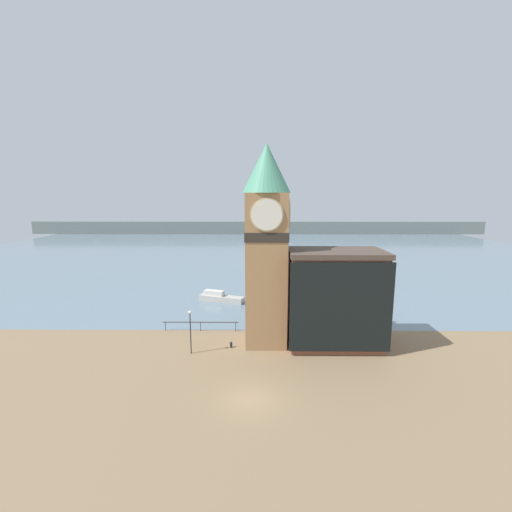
# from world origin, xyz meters

# --- Properties ---
(ground_plane) EXTENTS (160.00, 160.00, 0.00)m
(ground_plane) POSITION_xyz_m (0.00, 0.00, 0.00)
(ground_plane) COLOR #846B4C
(water) EXTENTS (160.00, 120.00, 0.00)m
(water) POSITION_xyz_m (0.00, 73.45, -0.00)
(water) COLOR slate
(water) RESTS_ON ground_plane
(far_shoreline) EXTENTS (180.00, 3.00, 5.00)m
(far_shoreline) POSITION_xyz_m (0.00, 113.45, 2.50)
(far_shoreline) COLOR slate
(far_shoreline) RESTS_ON water
(pier_railing) EXTENTS (8.58, 0.08, 1.09)m
(pier_railing) POSITION_xyz_m (-5.95, 13.20, 0.93)
(pier_railing) COLOR #333338
(pier_railing) RESTS_ON ground_plane
(clock_tower) EXTENTS (4.72, 4.72, 20.11)m
(clock_tower) POSITION_xyz_m (1.40, 10.26, 10.65)
(clock_tower) COLOR #9E754C
(clock_tower) RESTS_ON ground_plane
(pier_building) EXTENTS (9.58, 5.75, 9.86)m
(pier_building) POSITION_xyz_m (8.35, 9.76, 4.95)
(pier_building) COLOR brown
(pier_building) RESTS_ON ground_plane
(boat_near) EXTENTS (6.77, 3.51, 1.53)m
(boat_near) POSITION_xyz_m (-4.99, 24.35, 0.57)
(boat_near) COLOR #B7B2A8
(boat_near) RESTS_ON water
(mooring_bollard_near) EXTENTS (0.26, 0.26, 0.61)m
(mooring_bollard_near) POSITION_xyz_m (-2.15, 8.97, 0.33)
(mooring_bollard_near) COLOR black
(mooring_bollard_near) RESTS_ON ground_plane
(lamp_post) EXTENTS (0.32, 0.32, 4.36)m
(lamp_post) POSITION_xyz_m (-5.94, 7.62, 3.00)
(lamp_post) COLOR black
(lamp_post) RESTS_ON ground_plane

